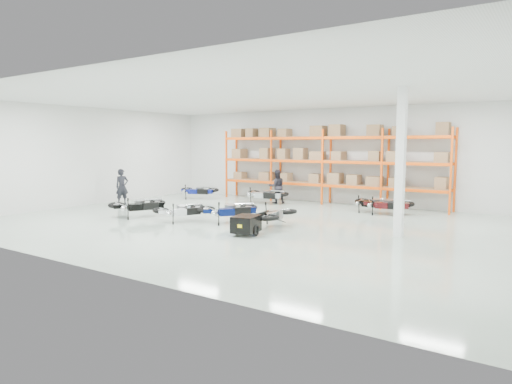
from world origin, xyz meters
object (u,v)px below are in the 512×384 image
Objects in this scene: moto_back_b at (265,192)px; person_left at (122,187)px; moto_silver_left at (182,207)px; moto_back_c at (375,200)px; moto_back_d at (387,201)px; person_back at (277,187)px; moto_touring_right at (273,211)px; moto_black_far_left at (139,202)px; moto_back_a at (198,188)px; trailer at (246,224)px; moto_blue_centre at (230,206)px.

person_left is at bearing 121.90° from moto_back_b.
moto_silver_left is 1.01× the size of moto_back_c.
person_back reaches higher than moto_back_d.
moto_black_far_left is at bearing -176.91° from moto_touring_right.
moto_back_d reaches higher than moto_back_a.
moto_touring_right is 9.08m from person_left.
moto_back_b reaches higher than trailer.
moto_black_far_left is at bearing 117.00° from moto_back_d.
moto_back_b is at bearing -60.31° from moto_silver_left.
moto_back_c is at bearing -87.47° from moto_blue_centre.
moto_black_far_left is 5.61m from moto_touring_right.
trailer is 0.80× the size of moto_back_b.
moto_blue_centre is 5.75m from person_back.
moto_black_far_left reaches higher than moto_back_d.
person_left is 7.26m from person_back.
trailer is 7.88m from person_back.
moto_back_b is 6.71m from person_left.
trailer is 0.84× the size of moto_back_d.
moto_black_far_left is at bearing 51.47° from moto_blue_centre.
moto_silver_left is at bearing -91.36° from person_left.
moto_black_far_left is 1.02× the size of moto_back_b.
person_left is at bearing 153.63° from trailer.
person_left is at bearing 98.58° from moto_back_d.
moto_back_c is at bearing -102.89° from moto_silver_left.
moto_blue_centre is 1.03× the size of moto_back_b.
moto_silver_left reaches higher than trailer.
moto_blue_centre is 1.08× the size of moto_back_d.
moto_back_b is (-1.76, 5.14, -0.02)m from moto_blue_centre.
moto_touring_right is at bearing -142.63° from moto_blue_centre.
moto_back_c reaches higher than trailer.
person_left is at bearing -2.77° from moto_black_far_left.
moto_blue_centre is at bearing -81.15° from person_left.
trailer is 6.96m from moto_back_d.
moto_silver_left reaches higher than moto_back_c.
moto_back_a is 1.10× the size of person_back.
person_back reaches higher than moto_blue_centre.
moto_silver_left is at bearing 64.47° from moto_blue_centre.
moto_touring_right is at bearing 80.62° from trailer.
moto_back_c is (7.25, 6.09, -0.06)m from moto_black_far_left.
person_left reaches higher than trailer.
moto_black_far_left is at bearing -179.47° from moto_back_a.
moto_back_b is at bearing 6.78° from person_back.
moto_back_b reaches higher than moto_back_c.
moto_black_far_left reaches higher than moto_back_c.
person_back reaches higher than moto_back_b.
person_left is (-1.45, -3.70, 0.29)m from moto_back_a.
moto_back_c is at bearing -94.40° from moto_back_b.
moto_back_c is (3.56, 5.15, -0.07)m from moto_blue_centre.
moto_blue_centre is 1.13× the size of moto_back_c.
person_back is (-5.52, 0.60, 0.26)m from moto_back_d.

